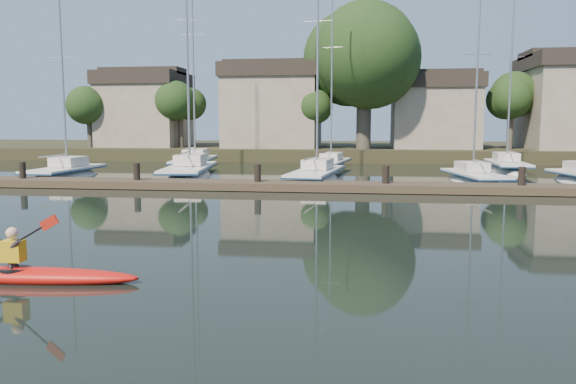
# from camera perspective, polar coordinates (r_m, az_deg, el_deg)

# --- Properties ---
(ground) EXTENTS (160.00, 160.00, 0.00)m
(ground) POSITION_cam_1_polar(r_m,az_deg,el_deg) (12.63, -1.38, -7.38)
(ground) COLOR black
(ground) RESTS_ON ground
(kayak) EXTENTS (4.82, 0.92, 1.53)m
(kayak) POSITION_cam_1_polar(r_m,az_deg,el_deg) (12.50, -25.52, -7.36)
(kayak) COLOR red
(kayak) RESTS_ON ground
(dock) EXTENTS (34.00, 2.00, 1.80)m
(dock) POSITION_cam_1_polar(r_m,az_deg,el_deg) (26.32, 3.33, 0.60)
(dock) COLOR #4A372A
(dock) RESTS_ON ground
(sailboat_0) EXTENTS (2.20, 7.53, 11.91)m
(sailboat_0) POSITION_cam_1_polar(r_m,az_deg,el_deg) (34.70, -21.64, 1.01)
(sailboat_0) COLOR white
(sailboat_0) RESTS_ON ground
(sailboat_1) EXTENTS (3.56, 9.65, 15.42)m
(sailboat_1) POSITION_cam_1_polar(r_m,az_deg,el_deg) (33.03, -9.99, 1.10)
(sailboat_1) COLOR white
(sailboat_1) RESTS_ON ground
(sailboat_2) EXTENTS (3.08, 9.03, 14.66)m
(sailboat_2) POSITION_cam_1_polar(r_m,az_deg,el_deg) (30.68, 2.85, 0.80)
(sailboat_2) COLOR white
(sailboat_2) RESTS_ON ground
(sailboat_3) EXTENTS (3.08, 7.40, 11.59)m
(sailboat_3) POSITION_cam_1_polar(r_m,az_deg,el_deg) (31.26, 18.37, 0.58)
(sailboat_3) COLOR white
(sailboat_3) RESTS_ON ground
(sailboat_5) EXTENTS (3.31, 9.80, 15.91)m
(sailboat_5) POSITION_cam_1_polar(r_m,az_deg,el_deg) (40.53, -9.45, 2.20)
(sailboat_5) COLOR white
(sailboat_5) RESTS_ON ground
(sailboat_6) EXTENTS (3.04, 9.08, 14.17)m
(sailboat_6) POSITION_cam_1_polar(r_m,az_deg,el_deg) (39.20, 4.31, 2.17)
(sailboat_6) COLOR white
(sailboat_6) RESTS_ON ground
(sailboat_7) EXTENTS (2.51, 8.06, 12.83)m
(sailboat_7) POSITION_cam_1_polar(r_m,az_deg,el_deg) (39.72, 21.33, 1.73)
(sailboat_7) COLOR white
(sailboat_7) RESTS_ON ground
(shore) EXTENTS (90.00, 25.25, 12.75)m
(shore) POSITION_cam_1_polar(r_m,az_deg,el_deg) (52.38, 7.25, 7.06)
(shore) COLOR #293319
(shore) RESTS_ON ground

